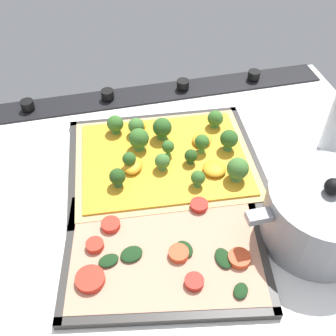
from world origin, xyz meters
TOP-DOWN VIEW (x-y plane):
  - ground_plane at (0.00, 0.00)cm, footprint 85.57×68.05cm
  - stove_control_panel at (0.00, -30.52)cm, footprint 82.15×7.00cm
  - baking_tray_front at (0.88, -8.01)cm, footprint 36.79×30.17cm
  - broccoli_pizza at (0.18, -8.24)cm, footprint 34.21×27.59cm
  - baking_tray_back at (4.95, 10.99)cm, footprint 34.07×27.16cm
  - veggie_pizza_back at (5.15, 11.13)cm, footprint 31.28×24.37cm
  - cooking_pot at (-18.67, 12.80)cm, footprint 24.33×17.47cm

SIDE VIEW (x-z plane):
  - ground_plane at x=0.00cm, z-range -3.00..0.00cm
  - baking_tray_front at x=0.88cm, z-range -0.28..1.02cm
  - baking_tray_back at x=4.95cm, z-range -0.27..1.03cm
  - stove_control_panel at x=0.00cm, z-range -0.76..1.84cm
  - veggie_pizza_back at x=5.15cm, z-range 0.15..2.05cm
  - broccoli_pizza at x=0.18cm, z-range -0.89..4.93cm
  - cooking_pot at x=-18.67cm, z-range -1.14..11.60cm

